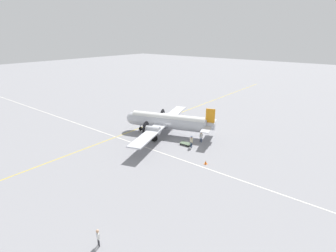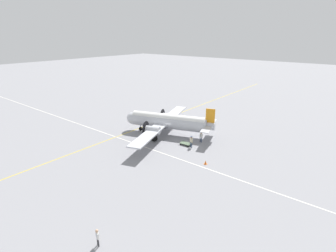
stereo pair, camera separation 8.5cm
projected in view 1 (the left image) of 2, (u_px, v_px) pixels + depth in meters
name	position (u px, v px, depth m)	size (l,w,h in m)	color
ground_plane	(168.00, 134.00, 47.27)	(300.00, 300.00, 0.00)	gray
apron_line_eastwest	(143.00, 127.00, 50.94)	(120.00, 0.16, 0.01)	gold
apron_line_northsouth	(142.00, 146.00, 42.23)	(0.16, 120.00, 0.01)	silver
airliner_main	(166.00, 121.00, 46.59)	(22.77, 16.49, 5.42)	silver
crew_foreground	(98.00, 236.00, 21.96)	(0.31, 0.54, 1.67)	#2D2D33
passenger_boarding	(191.00, 141.00, 41.38)	(0.37, 0.60, 1.83)	navy
ramp_agent	(201.00, 136.00, 43.31)	(0.30, 0.60, 1.78)	navy
suitcase_near_door	(191.00, 141.00, 43.32)	(0.35, 0.19, 0.57)	maroon
baggage_cart	(186.00, 143.00, 42.54)	(1.18, 1.85, 0.56)	#4C6047
traffic_cone	(206.00, 162.00, 36.24)	(0.42, 0.42, 0.55)	orange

